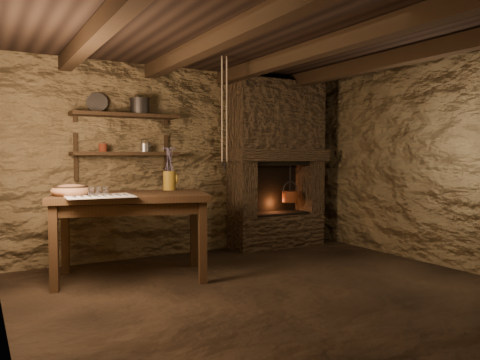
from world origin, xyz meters
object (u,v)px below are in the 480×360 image
stoneware_jug (170,171)px  wooden_bowl (71,191)px  red_pot (290,196)px  work_table (131,233)px  iron_stockpot (140,107)px

stoneware_jug → wooden_bowl: stoneware_jug is taller
stoneware_jug → red_pot: stoneware_jug is taller
work_table → iron_stockpot: iron_stockpot is taller
stoneware_jug → iron_stockpot: size_ratio=2.15×
work_table → red_pot: size_ratio=3.23×
work_table → wooden_bowl: 0.74m
red_pot → iron_stockpot: bearing=176.8°
wooden_bowl → iron_stockpot: bearing=37.1°
red_pot → wooden_bowl: bearing=-169.3°
stoneware_jug → wooden_bowl: bearing=-177.2°
work_table → iron_stockpot: size_ratio=7.63×
stoneware_jug → red_pot: 2.02m
stoneware_jug → iron_stockpot: bearing=102.6°
work_table → red_pot: 2.56m
wooden_bowl → iron_stockpot: iron_stockpot is taller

